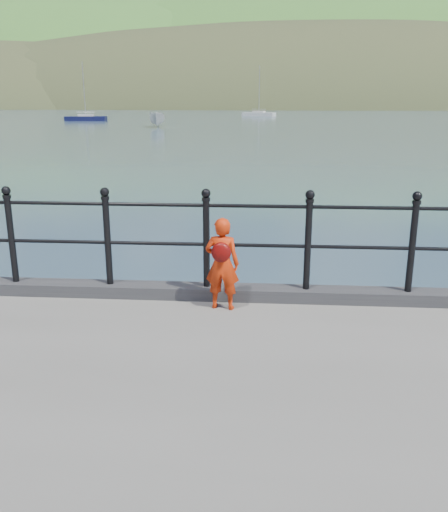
# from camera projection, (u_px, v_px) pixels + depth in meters

# --- Properties ---
(ground) EXTENTS (600.00, 600.00, 0.00)m
(ground) POSITION_uv_depth(u_px,v_px,m) (163.00, 364.00, 7.11)
(ground) COLOR #2D4251
(ground) RESTS_ON ground
(kerb) EXTENTS (60.00, 0.30, 0.15)m
(kerb) POSITION_uv_depth(u_px,v_px,m) (158.00, 290.00, 6.66)
(kerb) COLOR #28282B
(kerb) RESTS_ON quay
(railing) EXTENTS (18.11, 0.11, 1.20)m
(railing) POSITION_uv_depth(u_px,v_px,m) (156.00, 231.00, 6.45)
(railing) COLOR black
(railing) RESTS_ON kerb
(far_shore) EXTENTS (830.00, 200.00, 156.00)m
(far_shore) POSITION_uv_depth(u_px,v_px,m) (349.00, 159.00, 239.78)
(far_shore) COLOR #333A21
(far_shore) RESTS_ON ground
(child) EXTENTS (0.42, 0.34, 1.08)m
(child) POSITION_uv_depth(u_px,v_px,m) (222.00, 263.00, 6.15)
(child) COLOR red
(child) RESTS_ON quay
(launch_white) EXTENTS (2.33, 4.85, 1.80)m
(launch_white) POSITION_uv_depth(u_px,v_px,m) (157.00, 119.00, 64.04)
(launch_white) COLOR silver
(launch_white) RESTS_ON ground
(sailboat_deep) EXTENTS (6.53, 4.15, 9.28)m
(sailboat_deep) POSITION_uv_depth(u_px,v_px,m) (259.00, 114.00, 102.59)
(sailboat_deep) COLOR silver
(sailboat_deep) RESTS_ON ground
(sailboat_left) EXTENTS (6.20, 2.29, 8.65)m
(sailboat_left) POSITION_uv_depth(u_px,v_px,m) (86.00, 119.00, 81.42)
(sailboat_left) COLOR black
(sailboat_left) RESTS_ON ground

